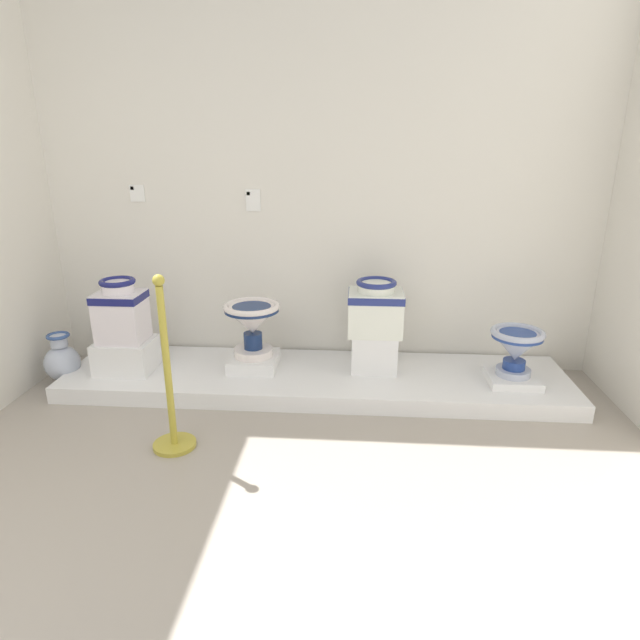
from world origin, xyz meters
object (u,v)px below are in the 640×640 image
object	(u,v)px
plinth_block_rightmost	(374,351)
decorative_vase_companion	(62,361)
antique_toilet_squat_floral	(121,310)
antique_toilet_pale_glazed	(252,321)
plinth_block_broad_patterned	(512,378)
antique_toilet_broad_patterned	(516,346)
antique_toilet_rightmost	(376,307)
plinth_block_squat_floral	(126,355)
plinth_block_pale_glazed	(254,361)
info_placard_first	(137,193)
info_placard_second	(253,200)
stanchion_post_near_left	(170,397)

from	to	relation	value
plinth_block_rightmost	decorative_vase_companion	bearing A→B (deg)	-175.71
antique_toilet_squat_floral	antique_toilet_pale_glazed	size ratio (longest dim) A/B	1.12
antique_toilet_pale_glazed	plinth_block_broad_patterned	xyz separation A→B (m)	(1.79, -0.12, -0.33)
antique_toilet_broad_patterned	antique_toilet_rightmost	bearing A→B (deg)	170.02
plinth_block_squat_floral	antique_toilet_pale_glazed	world-z (taller)	antique_toilet_pale_glazed
antique_toilet_squat_floral	plinth_block_pale_glazed	distance (m)	0.98
antique_toilet_squat_floral	info_placard_first	size ratio (longest dim) A/B	3.68
antique_toilet_squat_floral	antique_toilet_broad_patterned	size ratio (longest dim) A/B	1.27
plinth_block_broad_patterned	info_placard_first	xyz separation A→B (m)	(-2.69, 0.50, 1.16)
plinth_block_rightmost	info_placard_second	distance (m)	1.40
plinth_block_squat_floral	antique_toilet_squat_floral	size ratio (longest dim) A/B	0.87
info_placard_second	antique_toilet_pale_glazed	bearing A→B (deg)	-84.60
antique_toilet_pale_glazed	info_placard_first	bearing A→B (deg)	156.99
plinth_block_pale_glazed	decorative_vase_companion	distance (m)	1.37
plinth_block_pale_glazed	antique_toilet_rightmost	xyz separation A→B (m)	(0.86, 0.04, 0.42)
plinth_block_squat_floral	antique_toilet_squat_floral	bearing A→B (deg)	0.00
plinth_block_broad_patterned	antique_toilet_broad_patterned	world-z (taller)	antique_toilet_broad_patterned
plinth_block_broad_patterned	info_placard_first	bearing A→B (deg)	169.39
plinth_block_broad_patterned	info_placard_second	bearing A→B (deg)	164.60
antique_toilet_squat_floral	plinth_block_pale_glazed	world-z (taller)	antique_toilet_squat_floral
plinth_block_rightmost	plinth_block_broad_patterned	distance (m)	0.95
antique_toilet_broad_patterned	stanchion_post_near_left	distance (m)	2.22
antique_toilet_rightmost	plinth_block_broad_patterned	bearing A→B (deg)	-9.98
plinth_block_broad_patterned	plinth_block_rightmost	bearing A→B (deg)	170.02
plinth_block_pale_glazed	info_placard_first	world-z (taller)	info_placard_first
antique_toilet_pale_glazed	decorative_vase_companion	xyz separation A→B (m)	(-1.37, -0.13, -0.30)
antique_toilet_squat_floral	plinth_block_squat_floral	bearing A→B (deg)	0.00
plinth_block_squat_floral	antique_toilet_squat_floral	world-z (taller)	antique_toilet_squat_floral
antique_toilet_rightmost	info_placard_second	bearing A→B (deg)	159.27
info_placard_first	stanchion_post_near_left	bearing A→B (deg)	-64.66
stanchion_post_near_left	antique_toilet_broad_patterned	bearing A→B (deg)	20.39
antique_toilet_rightmost	plinth_block_broad_patterned	size ratio (longest dim) A/B	1.15
plinth_block_rightmost	stanchion_post_near_left	bearing A→B (deg)	-140.85
info_placard_first	decorative_vase_companion	world-z (taller)	info_placard_first
antique_toilet_pale_glazed	plinth_block_squat_floral	bearing A→B (deg)	-172.40
antique_toilet_pale_glazed	info_placard_second	xyz separation A→B (m)	(-0.04, 0.38, 0.79)
antique_toilet_rightmost	antique_toilet_broad_patterned	world-z (taller)	antique_toilet_rightmost
decorative_vase_companion	plinth_block_rightmost	bearing A→B (deg)	4.29
plinth_block_pale_glazed	antique_toilet_pale_glazed	distance (m)	0.31
plinth_block_pale_glazed	decorative_vase_companion	world-z (taller)	decorative_vase_companion
antique_toilet_broad_patterned	plinth_block_pale_glazed	bearing A→B (deg)	176.06
plinth_block_broad_patterned	stanchion_post_near_left	world-z (taller)	stanchion_post_near_left
antique_toilet_pale_glazed	decorative_vase_companion	distance (m)	1.40
antique_toilet_rightmost	plinth_block_rightmost	bearing A→B (deg)	90.00
antique_toilet_broad_patterned	antique_toilet_squat_floral	bearing A→B (deg)	179.89
antique_toilet_broad_patterned	info_placard_second	world-z (taller)	info_placard_second
info_placard_first	stanchion_post_near_left	xyz separation A→B (m)	(0.60, -1.28, -0.99)
antique_toilet_pale_glazed	plinth_block_broad_patterned	distance (m)	1.82
plinth_block_squat_floral	plinth_block_pale_glazed	world-z (taller)	plinth_block_squat_floral
plinth_block_broad_patterned	decorative_vase_companion	distance (m)	3.16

